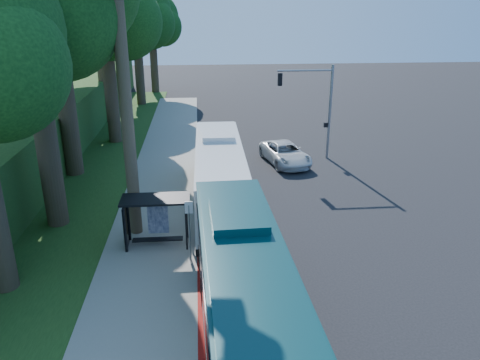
{
  "coord_description": "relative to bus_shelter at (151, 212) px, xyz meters",
  "views": [
    {
      "loc": [
        -4.84,
        -23.35,
        11.01
      ],
      "look_at": [
        -2.67,
        1.0,
        1.81
      ],
      "focal_mm": 35.0,
      "sensor_mm": 36.0,
      "label": 1
    }
  ],
  "objects": [
    {
      "name": "grass_verge",
      "position": [
        -5.74,
        7.86,
        -1.78
      ],
      "size": [
        8.0,
        70.0,
        0.06
      ],
      "primitive_type": "cube",
      "color": "#234719",
      "rests_on": "ground"
    },
    {
      "name": "red_curb",
      "position": [
        2.26,
        -1.14,
        -1.74
      ],
      "size": [
        0.25,
        30.0,
        0.13
      ],
      "primitive_type": "cube",
      "color": "#9D1511",
      "rests_on": "ground"
    },
    {
      "name": "stop_sign_pole",
      "position": [
        1.86,
        -2.14,
        0.28
      ],
      "size": [
        0.35,
        0.06,
        3.17
      ],
      "color": "gray",
      "rests_on": "ground"
    },
    {
      "name": "tree_0",
      "position": [
        -5.14,
        2.84,
        9.4
      ],
      "size": [
        8.4,
        8.0,
        15.7
      ],
      "color": "#382B1E",
      "rests_on": "ground"
    },
    {
      "name": "tree_2",
      "position": [
        -4.64,
        18.84,
        8.67
      ],
      "size": [
        8.82,
        8.4,
        15.12
      ],
      "color": "#382B1E",
      "rests_on": "ground"
    },
    {
      "name": "sidewalk",
      "position": [
        -0.04,
        2.86,
        -1.75
      ],
      "size": [
        4.5,
        70.0,
        0.12
      ],
      "primitive_type": "cube",
      "color": "gray",
      "rests_on": "ground"
    },
    {
      "name": "traffic_signal_pole",
      "position": [
        11.04,
        12.86,
        2.62
      ],
      "size": [
        4.1,
        0.3,
        7.0
      ],
      "color": "gray",
      "rests_on": "ground"
    },
    {
      "name": "white_bus",
      "position": [
        3.5,
        4.95,
        0.04
      ],
      "size": [
        2.88,
        12.75,
        3.79
      ],
      "rotation": [
        0.0,
        0.0,
        -0.01
      ],
      "color": "silver",
      "rests_on": "ground"
    },
    {
      "name": "bus_shelter",
      "position": [
        0.0,
        0.0,
        0.0
      ],
      "size": [
        3.2,
        1.51,
        2.55
      ],
      "color": "black",
      "rests_on": "ground"
    },
    {
      "name": "teal_bus",
      "position": [
        3.78,
        -7.17,
        0.13
      ],
      "size": [
        3.24,
        13.36,
        3.96
      ],
      "rotation": [
        0.0,
        0.0,
        0.03
      ],
      "color": "#0A3237",
      "rests_on": "ground"
    },
    {
      "name": "tree_5",
      "position": [
        -3.16,
        42.84,
        7.16
      ],
      "size": [
        7.35,
        7.0,
        12.86
      ],
      "color": "#382B1E",
      "rests_on": "ground"
    },
    {
      "name": "pickup",
      "position": [
        8.64,
        11.91,
        -1.05
      ],
      "size": [
        3.56,
        5.86,
        1.52
      ],
      "primitive_type": "imported",
      "rotation": [
        0.0,
        0.0,
        0.2
      ],
      "color": "silver",
      "rests_on": "ground"
    },
    {
      "name": "ground",
      "position": [
        7.26,
        2.86,
        -1.81
      ],
      "size": [
        140.0,
        140.0,
        0.0
      ],
      "primitive_type": "plane",
      "color": "black",
      "rests_on": "ground"
    },
    {
      "name": "tree_4",
      "position": [
        -4.14,
        34.84,
        7.92
      ],
      "size": [
        8.4,
        8.0,
        14.14
      ],
      "color": "#382B1E",
      "rests_on": "ground"
    }
  ]
}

